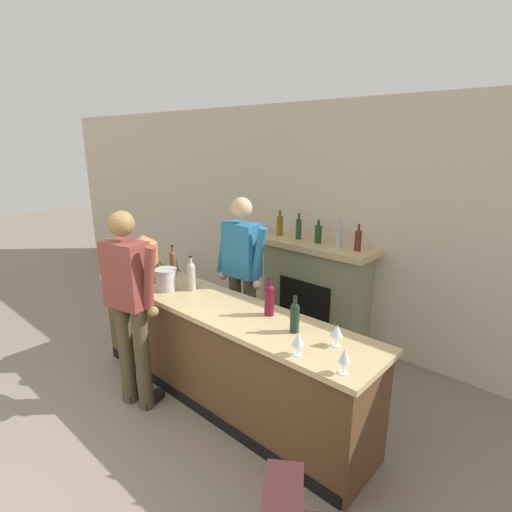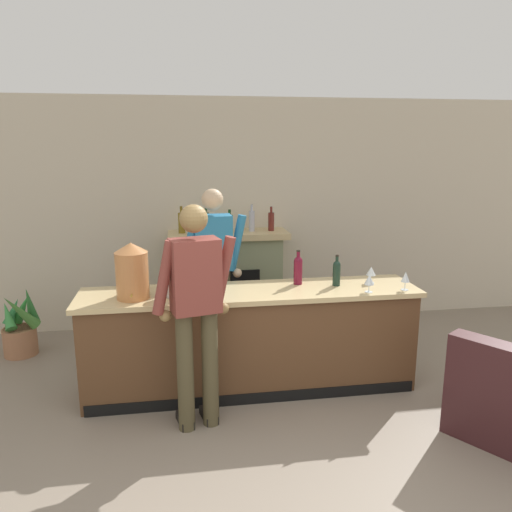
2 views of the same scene
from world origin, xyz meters
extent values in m
cube|color=beige|center=(0.00, 3.66, 1.38)|extent=(12.00, 0.07, 2.75)
cube|color=brown|center=(-0.02, 1.84, 0.45)|extent=(2.94, 0.58, 0.90)
cube|color=tan|center=(-0.02, 1.84, 0.92)|extent=(3.01, 0.65, 0.04)
cube|color=black|center=(-0.02, 1.55, 0.05)|extent=(2.88, 0.01, 0.10)
cube|color=gray|center=(-0.05, 3.41, 0.57)|extent=(1.24, 0.44, 1.13)
cube|color=black|center=(-0.05, 3.18, 0.42)|extent=(0.68, 0.02, 0.72)
cube|color=tan|center=(-0.05, 3.39, 1.17)|extent=(1.40, 0.52, 0.07)
cylinder|color=brown|center=(-0.59, 3.39, 1.32)|extent=(0.08, 0.08, 0.23)
cylinder|color=brown|center=(-0.59, 3.39, 1.48)|extent=(0.03, 0.03, 0.08)
cylinder|color=#1F4124|center=(-0.31, 3.39, 1.32)|extent=(0.07, 0.07, 0.23)
cylinder|color=#1F4124|center=(-0.31, 3.39, 1.47)|extent=(0.03, 0.03, 0.08)
cylinder|color=#184018|center=(-0.04, 3.39, 1.30)|extent=(0.08, 0.08, 0.20)
cylinder|color=#184018|center=(-0.04, 3.39, 1.43)|extent=(0.03, 0.03, 0.07)
cylinder|color=#B0B1BF|center=(0.22, 3.39, 1.32)|extent=(0.07, 0.07, 0.24)
cylinder|color=#B0B1BF|center=(0.22, 3.39, 1.48)|extent=(0.03, 0.03, 0.08)
cylinder|color=#5D1F19|center=(0.46, 3.39, 1.31)|extent=(0.07, 0.07, 0.22)
cylinder|color=#5D1F19|center=(0.46, 3.39, 1.45)|extent=(0.03, 0.03, 0.07)
cylinder|color=#A16A49|center=(-2.35, 2.97, 0.15)|extent=(0.34, 0.34, 0.30)
cylinder|color=#332319|center=(-2.35, 2.97, 0.29)|extent=(0.31, 0.31, 0.02)
cone|color=#317836|center=(-2.21, 2.98, 0.55)|extent=(0.12, 0.29, 0.46)
cone|color=#318737|center=(-2.32, 3.07, 0.49)|extent=(0.29, 0.19, 0.36)
cone|color=#2F7D41|center=(-2.41, 3.03, 0.46)|extent=(0.25, 0.26, 0.31)
cone|color=#398940|center=(-2.43, 2.93, 0.45)|extent=(0.25, 0.31, 0.31)
cone|color=#3F752F|center=(-2.28, 2.86, 0.52)|extent=(0.39, 0.29, 0.43)
cylinder|color=#4B432B|center=(-0.42, 1.30, 0.48)|extent=(0.13, 0.13, 0.97)
cube|color=black|center=(-0.44, 1.36, 0.04)|extent=(0.15, 0.26, 0.07)
cylinder|color=#4B432B|center=(-0.62, 1.25, 0.48)|extent=(0.13, 0.13, 0.97)
cube|color=black|center=(-0.63, 1.32, 0.04)|extent=(0.15, 0.26, 0.07)
cube|color=brown|center=(-0.52, 1.27, 1.25)|extent=(0.40, 0.30, 0.56)
cylinder|color=brown|center=(-0.30, 1.35, 1.25)|extent=(0.20, 0.08, 0.57)
sphere|color=olive|center=(-0.30, 1.36, 0.95)|extent=(0.09, 0.09, 0.09)
cylinder|color=brown|center=(-0.75, 1.24, 1.25)|extent=(0.20, 0.08, 0.57)
sphere|color=olive|center=(-0.75, 1.26, 0.95)|extent=(0.09, 0.09, 0.09)
sphere|color=olive|center=(-0.52, 1.27, 1.68)|extent=(0.21, 0.21, 0.21)
cylinder|color=brown|center=(-0.40, 2.42, 0.50)|extent=(0.13, 0.13, 1.00)
cube|color=black|center=(-0.40, 2.35, 0.04)|extent=(0.11, 0.24, 0.07)
cylinder|color=brown|center=(-0.20, 2.43, 0.50)|extent=(0.13, 0.13, 1.00)
cube|color=black|center=(-0.20, 2.36, 0.04)|extent=(0.11, 0.24, 0.07)
cube|color=teal|center=(-0.30, 2.43, 1.27)|extent=(0.37, 0.24, 0.54)
cylinder|color=teal|center=(-0.53, 2.39, 1.26)|extent=(0.20, 0.08, 0.57)
sphere|color=#D1B089|center=(-0.53, 2.37, 0.96)|extent=(0.09, 0.09, 0.09)
cylinder|color=teal|center=(-0.07, 2.42, 1.26)|extent=(0.20, 0.08, 0.57)
sphere|color=#D1B089|center=(-0.07, 2.40, 0.96)|extent=(0.09, 0.09, 0.09)
sphere|color=#D1B089|center=(-0.30, 2.43, 1.69)|extent=(0.21, 0.21, 0.21)
cylinder|color=#C37C45|center=(-1.03, 1.77, 1.14)|extent=(0.27, 0.27, 0.40)
cone|color=#C37C45|center=(-1.03, 1.77, 1.38)|extent=(0.28, 0.28, 0.08)
cylinder|color=#B29333|center=(-1.03, 1.61, 1.01)|extent=(0.02, 0.04, 0.02)
cylinder|color=silver|center=(-0.65, 1.75, 1.04)|extent=(0.20, 0.20, 0.19)
cylinder|color=silver|center=(-0.65, 1.75, 1.15)|extent=(0.21, 0.21, 0.01)
cylinder|color=brown|center=(-0.95, 2.05, 1.06)|extent=(0.07, 0.07, 0.23)
sphere|color=brown|center=(-0.95, 2.05, 1.17)|extent=(0.07, 0.07, 0.07)
cylinder|color=brown|center=(-0.95, 2.05, 1.22)|extent=(0.03, 0.03, 0.09)
cylinder|color=black|center=(-0.95, 2.05, 1.27)|extent=(0.03, 0.03, 0.01)
cylinder|color=#B3BBAB|center=(-0.47, 1.91, 1.06)|extent=(0.08, 0.08, 0.23)
sphere|color=#B3BBAB|center=(-0.47, 1.91, 1.18)|extent=(0.08, 0.08, 0.08)
cylinder|color=#B3BBAB|center=(-0.47, 1.91, 1.22)|extent=(0.03, 0.03, 0.09)
cylinder|color=black|center=(-0.47, 1.91, 1.27)|extent=(0.04, 0.04, 0.01)
cylinder|color=maroon|center=(0.44, 1.97, 1.06)|extent=(0.08, 0.08, 0.22)
sphere|color=maroon|center=(0.44, 1.97, 1.17)|extent=(0.08, 0.08, 0.08)
cylinder|color=maroon|center=(0.44, 1.97, 1.21)|extent=(0.03, 0.03, 0.09)
cylinder|color=black|center=(0.44, 1.97, 1.26)|extent=(0.04, 0.04, 0.01)
cylinder|color=#182D21|center=(0.78, 1.87, 1.04)|extent=(0.07, 0.07, 0.20)
sphere|color=#182D21|center=(0.78, 1.87, 1.14)|extent=(0.07, 0.07, 0.07)
cylinder|color=#182D21|center=(0.78, 1.87, 1.18)|extent=(0.03, 0.03, 0.08)
cylinder|color=black|center=(0.78, 1.87, 1.23)|extent=(0.03, 0.03, 0.01)
cylinder|color=silver|center=(0.99, 1.62, 0.95)|extent=(0.07, 0.07, 0.01)
cylinder|color=silver|center=(0.99, 1.62, 0.98)|extent=(0.01, 0.01, 0.07)
cone|color=silver|center=(0.99, 1.62, 1.06)|extent=(0.08, 0.08, 0.09)
cylinder|color=silver|center=(1.33, 1.63, 0.95)|extent=(0.07, 0.07, 0.01)
cylinder|color=silver|center=(1.33, 1.63, 0.99)|extent=(0.01, 0.01, 0.07)
cone|color=silver|center=(1.33, 1.63, 1.07)|extent=(0.07, 0.07, 0.09)
cylinder|color=silver|center=(1.12, 1.90, 0.95)|extent=(0.07, 0.07, 0.01)
cylinder|color=silver|center=(1.12, 1.90, 0.99)|extent=(0.01, 0.01, 0.07)
cone|color=silver|center=(1.12, 1.90, 1.06)|extent=(0.09, 0.09, 0.08)
camera|label=1|loc=(2.38, -0.33, 2.33)|focal=28.00mm
camera|label=2|loc=(-0.63, -2.36, 2.22)|focal=35.00mm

